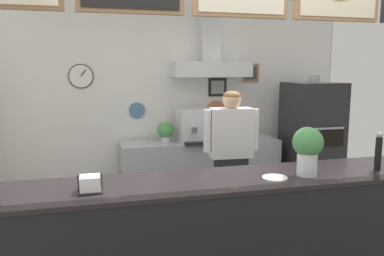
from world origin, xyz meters
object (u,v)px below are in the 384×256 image
(potted_rosemary, at_px, (166,131))
(condiment_plate, at_px, (275,178))
(pizza_oven, at_px, (311,144))
(pepper_grinder, at_px, (378,151))
(shop_worker, at_px, (231,161))
(napkin_holder, at_px, (90,184))
(potted_sage, at_px, (250,130))
(espresso_machine, at_px, (197,125))
(basil_vase, at_px, (308,149))

(potted_rosemary, distance_m, condiment_plate, 2.30)
(pizza_oven, distance_m, pepper_grinder, 2.14)
(condiment_plate, xyz_separation_m, pepper_grinder, (0.89, 0.02, 0.14))
(shop_worker, xyz_separation_m, napkin_holder, (-1.42, -1.23, 0.23))
(potted_rosemary, distance_m, pepper_grinder, 2.57)
(shop_worker, distance_m, potted_sage, 1.19)
(pizza_oven, bearing_deg, napkin_holder, -145.04)
(napkin_holder, distance_m, condiment_plate, 1.28)
(espresso_machine, bearing_deg, basil_vase, -83.90)
(pepper_grinder, xyz_separation_m, basil_vase, (-0.62, -0.00, 0.05))
(pizza_oven, distance_m, potted_rosemary, 1.95)
(pepper_grinder, bearing_deg, potted_sage, 92.92)
(napkin_holder, xyz_separation_m, pepper_grinder, (2.17, -0.01, 0.10))
(espresso_machine, distance_m, napkin_holder, 2.56)
(pepper_grinder, bearing_deg, condiment_plate, -178.58)
(pizza_oven, bearing_deg, shop_worker, -151.96)
(napkin_holder, xyz_separation_m, condiment_plate, (1.28, -0.04, -0.04))
(shop_worker, distance_m, napkin_holder, 1.89)
(pizza_oven, relative_size, shop_worker, 1.09)
(pizza_oven, distance_m, napkin_holder, 3.47)
(pepper_grinder, relative_size, basil_vase, 0.82)
(espresso_machine, height_order, potted_sage, espresso_machine)
(basil_vase, bearing_deg, potted_rosemary, 105.75)
(potted_rosemary, distance_m, basil_vase, 2.34)
(espresso_machine, distance_m, potted_rosemary, 0.40)
(pizza_oven, height_order, potted_rosemary, pizza_oven)
(pepper_grinder, bearing_deg, pizza_oven, 71.45)
(espresso_machine, bearing_deg, napkin_holder, -120.71)
(potted_rosemary, bearing_deg, napkin_holder, -112.21)
(pizza_oven, relative_size, napkin_holder, 11.10)
(potted_rosemary, relative_size, potted_sage, 1.25)
(shop_worker, xyz_separation_m, espresso_machine, (-0.11, 0.97, 0.24))
(condiment_plate, bearing_deg, potted_sage, 71.10)
(espresso_machine, bearing_deg, potted_rosemary, 175.83)
(shop_worker, bearing_deg, napkin_holder, 44.69)
(potted_sage, bearing_deg, condiment_plate, -108.90)
(potted_sage, bearing_deg, espresso_machine, -178.67)
(shop_worker, xyz_separation_m, potted_rosemary, (-0.51, 1.00, 0.18))
(shop_worker, height_order, napkin_holder, shop_worker)
(condiment_plate, bearing_deg, potted_rosemary, 99.28)
(potted_sage, xyz_separation_m, pepper_grinder, (0.11, -2.23, 0.17))
(pizza_oven, height_order, napkin_holder, pizza_oven)
(potted_sage, relative_size, napkin_holder, 1.30)
(potted_rosemary, relative_size, pepper_grinder, 0.86)
(espresso_machine, relative_size, potted_rosemary, 2.18)
(napkin_holder, bearing_deg, condiment_plate, -1.64)
(shop_worker, relative_size, condiment_plate, 8.78)
(potted_rosemary, bearing_deg, shop_worker, -63.18)
(condiment_plate, height_order, pepper_grinder, pepper_grinder)
(shop_worker, height_order, potted_sage, shop_worker)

